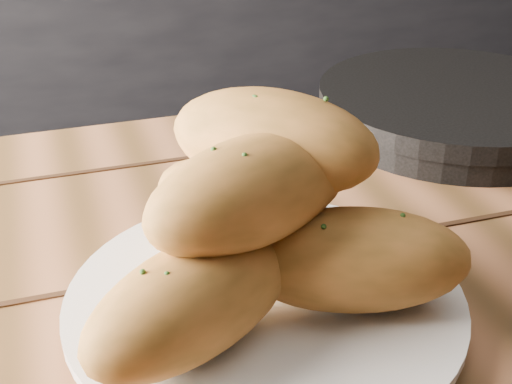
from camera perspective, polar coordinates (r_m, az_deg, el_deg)
name	(u,v)px	position (r m, az deg, el deg)	size (l,w,h in m)	color
plate	(265,304)	(0.51, 0.69, -8.91)	(0.28, 0.28, 0.02)	white
bread_rolls	(261,221)	(0.48, 0.43, -2.31)	(0.29, 0.26, 0.14)	#C17935
skillet	(456,107)	(0.84, 15.75, 6.59)	(0.42, 0.31, 0.05)	black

